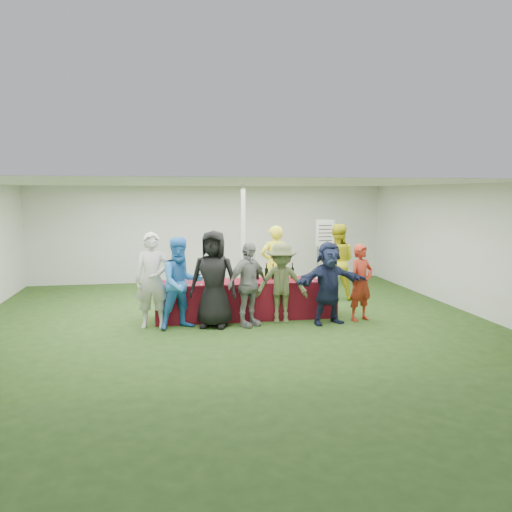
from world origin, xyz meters
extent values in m
plane|color=#284719|center=(0.00, 0.00, 0.00)|extent=(60.00, 60.00, 0.00)
plane|color=white|center=(0.00, 4.00, 1.35)|extent=(10.00, 0.00, 10.00)
plane|color=white|center=(0.00, -4.00, 1.35)|extent=(10.00, 0.00, 10.00)
plane|color=white|center=(5.00, 0.00, 1.35)|extent=(0.00, 8.00, 8.00)
plane|color=white|center=(0.00, 0.00, 2.70)|extent=(10.00, 10.00, 0.00)
cylinder|color=silver|center=(0.50, 1.20, 1.35)|extent=(0.10, 0.10, 2.70)
cube|color=maroon|center=(0.32, -0.39, 0.38)|extent=(3.60, 0.80, 0.75)
cylinder|color=black|center=(0.57, -0.25, 0.86)|extent=(0.07, 0.07, 0.22)
cylinder|color=black|center=(0.57, -0.25, 1.01)|extent=(0.03, 0.03, 0.08)
cylinder|color=maroon|center=(0.57, -0.25, 1.06)|extent=(0.03, 0.03, 0.02)
cylinder|color=black|center=(0.77, -0.21, 0.86)|extent=(0.07, 0.07, 0.22)
cylinder|color=black|center=(0.77, -0.21, 1.01)|extent=(0.03, 0.03, 0.08)
cylinder|color=maroon|center=(0.77, -0.21, 1.06)|extent=(0.03, 0.03, 0.02)
cylinder|color=black|center=(0.89, -0.28, 0.86)|extent=(0.07, 0.07, 0.22)
cylinder|color=black|center=(0.89, -0.28, 1.01)|extent=(0.03, 0.03, 0.08)
cylinder|color=maroon|center=(0.89, -0.28, 1.06)|extent=(0.03, 0.03, 0.02)
cylinder|color=black|center=(0.99, -0.22, 0.86)|extent=(0.07, 0.07, 0.22)
cylinder|color=black|center=(0.99, -0.22, 1.01)|extent=(0.03, 0.03, 0.08)
cylinder|color=maroon|center=(0.99, -0.22, 1.06)|extent=(0.03, 0.03, 0.02)
cylinder|color=black|center=(1.12, -0.28, 0.86)|extent=(0.07, 0.07, 0.22)
cylinder|color=black|center=(1.12, -0.28, 1.01)|extent=(0.03, 0.03, 0.08)
cylinder|color=maroon|center=(1.12, -0.28, 1.06)|extent=(0.03, 0.03, 0.02)
cylinder|color=black|center=(1.31, -0.24, 0.86)|extent=(0.07, 0.07, 0.22)
cylinder|color=black|center=(1.31, -0.24, 1.01)|extent=(0.03, 0.03, 0.08)
cylinder|color=maroon|center=(1.31, -0.24, 1.06)|extent=(0.03, 0.03, 0.02)
cylinder|color=silver|center=(-1.06, -0.62, 0.75)|extent=(0.06, 0.06, 0.00)
cylinder|color=silver|center=(-1.06, -0.62, 0.79)|extent=(0.01, 0.01, 0.07)
cylinder|color=silver|center=(-1.06, -0.62, 0.87)|extent=(0.06, 0.06, 0.08)
cylinder|color=silver|center=(-0.84, -0.66, 0.75)|extent=(0.06, 0.06, 0.00)
cylinder|color=silver|center=(-0.84, -0.66, 0.79)|extent=(0.01, 0.01, 0.07)
cylinder|color=silver|center=(-0.84, -0.66, 0.87)|extent=(0.06, 0.06, 0.08)
cylinder|color=#470708|center=(-0.84, -0.66, 0.84)|extent=(0.05, 0.05, 0.02)
cylinder|color=silver|center=(-0.44, -0.63, 0.75)|extent=(0.06, 0.06, 0.00)
cylinder|color=silver|center=(-0.44, -0.63, 0.79)|extent=(0.01, 0.01, 0.07)
cylinder|color=silver|center=(-0.44, -0.63, 0.87)|extent=(0.06, 0.06, 0.08)
cylinder|color=#470708|center=(-0.44, -0.63, 0.84)|extent=(0.05, 0.05, 0.02)
cylinder|color=silver|center=(-0.03, -0.64, 0.75)|extent=(0.06, 0.06, 0.00)
cylinder|color=silver|center=(-0.03, -0.64, 0.79)|extent=(0.01, 0.01, 0.07)
cylinder|color=silver|center=(-0.03, -0.64, 0.87)|extent=(0.06, 0.06, 0.08)
cylinder|color=silver|center=(1.62, -0.63, 0.75)|extent=(0.06, 0.06, 0.00)
cylinder|color=silver|center=(1.62, -0.63, 0.79)|extent=(0.01, 0.01, 0.07)
cylinder|color=silver|center=(1.62, -0.63, 0.87)|extent=(0.06, 0.06, 0.08)
cylinder|color=silver|center=(-0.60, -0.65, 0.75)|extent=(0.06, 0.06, 0.00)
cylinder|color=silver|center=(-0.60, -0.65, 0.79)|extent=(0.01, 0.01, 0.07)
cylinder|color=silver|center=(-0.60, -0.65, 0.87)|extent=(0.06, 0.06, 0.08)
cylinder|color=silver|center=(0.32, -0.31, 0.85)|extent=(0.07, 0.07, 0.20)
cylinder|color=silver|center=(0.32, -0.31, 0.96)|extent=(0.03, 0.03, 0.03)
cube|color=white|center=(1.90, -0.34, 0.77)|extent=(0.25, 0.18, 0.03)
cylinder|color=slate|center=(1.86, -0.61, 0.84)|extent=(0.24, 0.24, 0.18)
cylinder|color=slate|center=(2.70, 2.55, 0.55)|extent=(0.02, 0.02, 1.10)
cylinder|color=slate|center=(3.10, 2.55, 0.55)|extent=(0.02, 0.02, 1.10)
cube|color=white|center=(2.90, 2.55, 1.45)|extent=(0.50, 0.02, 0.70)
cube|color=black|center=(2.90, 2.53, 1.65)|extent=(0.36, 0.01, 0.02)
cube|color=black|center=(2.90, 2.53, 1.55)|extent=(0.36, 0.01, 0.02)
cube|color=black|center=(2.90, 2.53, 1.45)|extent=(0.36, 0.01, 0.02)
cube|color=black|center=(2.90, 2.53, 1.35)|extent=(0.36, 0.01, 0.02)
cube|color=black|center=(2.90, 2.53, 1.25)|extent=(0.36, 0.01, 0.02)
imported|color=yellow|center=(1.15, 0.79, 0.89)|extent=(0.67, 0.46, 1.78)
imported|color=gold|center=(2.71, 1.03, 0.89)|extent=(1.05, 0.94, 1.79)
imported|color=beige|center=(-1.51, -0.82, 0.89)|extent=(0.70, 0.51, 1.79)
imported|color=#2D7AD5|center=(-0.99, -0.97, 0.85)|extent=(0.99, 0.88, 1.71)
imported|color=black|center=(-0.39, -0.96, 0.91)|extent=(1.03, 0.83, 1.82)
imported|color=gray|center=(0.25, -1.03, 0.80)|extent=(1.00, 0.83, 1.60)
imported|color=#4C552F|center=(0.93, -0.89, 0.77)|extent=(1.09, 0.74, 1.55)
imported|color=#19203D|center=(1.79, -1.13, 0.80)|extent=(1.54, 0.74, 1.59)
imported|color=#9E2818|center=(2.50, -1.00, 0.76)|extent=(0.64, 0.54, 1.51)
camera|label=1|loc=(-1.22, -10.12, 2.50)|focal=35.00mm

